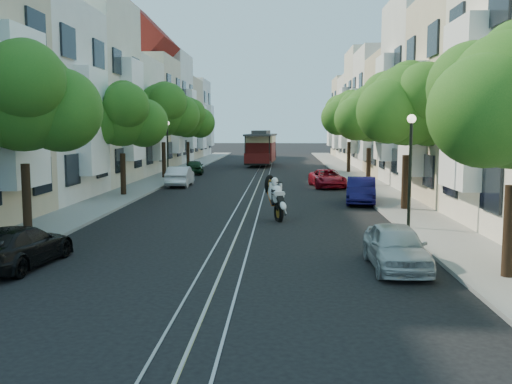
# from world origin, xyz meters

# --- Properties ---
(ground) EXTENTS (200.00, 200.00, 0.00)m
(ground) POSITION_xyz_m (0.00, 28.00, 0.00)
(ground) COLOR black
(ground) RESTS_ON ground
(sidewalk_east) EXTENTS (2.50, 80.00, 0.12)m
(sidewalk_east) POSITION_xyz_m (7.25, 28.00, 0.06)
(sidewalk_east) COLOR gray
(sidewalk_east) RESTS_ON ground
(sidewalk_west) EXTENTS (2.50, 80.00, 0.12)m
(sidewalk_west) POSITION_xyz_m (-7.25, 28.00, 0.06)
(sidewalk_west) COLOR gray
(sidewalk_west) RESTS_ON ground
(rail_left) EXTENTS (0.06, 80.00, 0.02)m
(rail_left) POSITION_xyz_m (-0.55, 28.00, 0.01)
(rail_left) COLOR gray
(rail_left) RESTS_ON ground
(rail_slot) EXTENTS (0.06, 80.00, 0.02)m
(rail_slot) POSITION_xyz_m (0.00, 28.00, 0.01)
(rail_slot) COLOR gray
(rail_slot) RESTS_ON ground
(rail_right) EXTENTS (0.06, 80.00, 0.02)m
(rail_right) POSITION_xyz_m (0.55, 28.00, 0.01)
(rail_right) COLOR gray
(rail_right) RESTS_ON ground
(lane_line) EXTENTS (0.08, 80.00, 0.01)m
(lane_line) POSITION_xyz_m (0.00, 28.00, 0.00)
(lane_line) COLOR tan
(lane_line) RESTS_ON ground
(townhouses_east) EXTENTS (7.75, 72.00, 12.00)m
(townhouses_east) POSITION_xyz_m (11.87, 27.91, 5.18)
(townhouses_east) COLOR beige
(townhouses_east) RESTS_ON ground
(townhouses_west) EXTENTS (7.75, 72.00, 11.76)m
(townhouses_west) POSITION_xyz_m (-11.87, 27.91, 5.08)
(townhouses_west) COLOR silver
(townhouses_west) RESTS_ON ground
(tree_e_b) EXTENTS (4.93, 4.08, 6.68)m
(tree_e_b) POSITION_xyz_m (7.26, 8.98, 4.73)
(tree_e_b) COLOR black
(tree_e_b) RESTS_ON ground
(tree_e_c) EXTENTS (4.84, 3.99, 6.52)m
(tree_e_c) POSITION_xyz_m (7.26, 19.98, 4.60)
(tree_e_c) COLOR black
(tree_e_c) RESTS_ON ground
(tree_e_d) EXTENTS (5.01, 4.16, 6.85)m
(tree_e_d) POSITION_xyz_m (7.26, 30.98, 4.87)
(tree_e_d) COLOR black
(tree_e_d) RESTS_ON ground
(tree_w_a) EXTENTS (4.93, 4.08, 6.68)m
(tree_w_a) POSITION_xyz_m (-7.14, 1.98, 4.73)
(tree_w_a) COLOR black
(tree_w_a) RESTS_ON ground
(tree_w_b) EXTENTS (4.72, 3.87, 6.27)m
(tree_w_b) POSITION_xyz_m (-7.14, 13.98, 4.40)
(tree_w_b) COLOR black
(tree_w_b) RESTS_ON ground
(tree_w_c) EXTENTS (5.13, 4.28, 7.09)m
(tree_w_c) POSITION_xyz_m (-7.14, 24.98, 5.07)
(tree_w_c) COLOR black
(tree_w_c) RESTS_ON ground
(tree_w_d) EXTENTS (4.84, 3.99, 6.52)m
(tree_w_d) POSITION_xyz_m (-7.14, 35.98, 4.60)
(tree_w_d) COLOR black
(tree_w_d) RESTS_ON ground
(lamp_east) EXTENTS (0.32, 0.32, 4.16)m
(lamp_east) POSITION_xyz_m (6.30, 4.00, 2.85)
(lamp_east) COLOR black
(lamp_east) RESTS_ON ground
(lamp_west) EXTENTS (0.32, 0.32, 4.16)m
(lamp_west) POSITION_xyz_m (-6.30, 22.00, 2.85)
(lamp_west) COLOR black
(lamp_west) RESTS_ON ground
(sportbike_rider) EXTENTS (0.91, 2.15, 1.90)m
(sportbike_rider) POSITION_xyz_m (1.33, 6.30, 1.01)
(sportbike_rider) COLOR black
(sportbike_rider) RESTS_ON ground
(cable_car) EXTENTS (3.14, 8.56, 3.23)m
(cable_car) POSITION_xyz_m (-0.50, 40.49, 1.92)
(cable_car) COLOR black
(cable_car) RESTS_ON ground
(parked_car_e_near) EXTENTS (1.46, 3.59, 1.22)m
(parked_car_e_near) POSITION_xyz_m (4.68, -1.87, 0.61)
(parked_car_e_near) COLOR #A6AEB2
(parked_car_e_near) RESTS_ON ground
(parked_car_e_mid) EXTENTS (1.92, 4.14, 1.32)m
(parked_car_e_mid) POSITION_xyz_m (5.60, 11.64, 0.66)
(parked_car_e_mid) COLOR #110E47
(parked_car_e_mid) RESTS_ON ground
(parked_car_e_far) EXTENTS (2.37, 4.33, 1.15)m
(parked_car_e_far) POSITION_xyz_m (4.51, 19.44, 0.58)
(parked_car_e_far) COLOR maroon
(parked_car_e_far) RESTS_ON ground
(parked_car_w_near) EXTENTS (2.00, 4.11, 1.15)m
(parked_car_w_near) POSITION_xyz_m (-5.58, -2.15, 0.58)
(parked_car_w_near) COLOR black
(parked_car_w_near) RESTS_ON ground
(parked_car_w_mid) EXTENTS (1.47, 3.98, 1.30)m
(parked_car_w_mid) POSITION_xyz_m (-5.05, 19.76, 0.65)
(parked_car_w_mid) COLOR silver
(parked_car_w_mid) RESTS_ON ground
(parked_car_w_far) EXTENTS (1.73, 3.60, 1.18)m
(parked_car_w_far) POSITION_xyz_m (-5.60, 29.54, 0.59)
(parked_car_w_far) COLOR black
(parked_car_w_far) RESTS_ON ground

